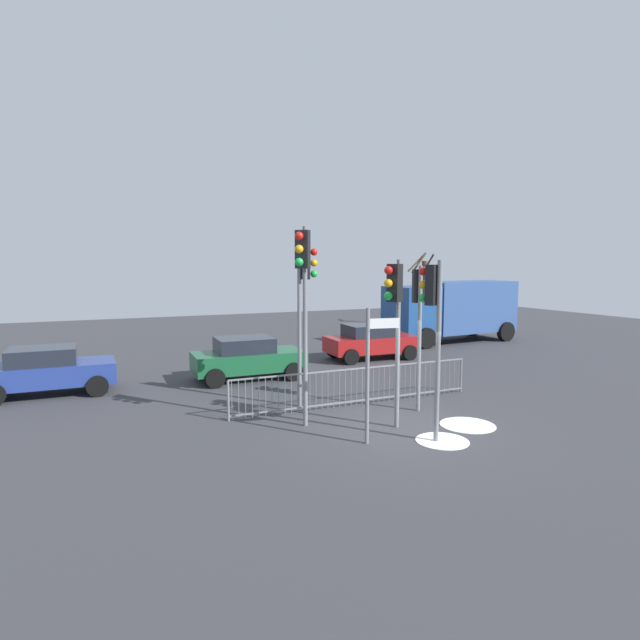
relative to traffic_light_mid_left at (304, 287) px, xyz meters
The scene contains 15 objects.
ground_plane 4.57m from the traffic_light_mid_left, 63.42° to the right, with size 60.00×60.00×0.00m, color #38383D.
traffic_light_mid_left is the anchor object (origin of this frame).
traffic_light_rear_left 1.94m from the traffic_light_mid_left, 113.19° to the right, with size 0.46×0.48×4.89m.
traffic_light_rear_right 3.00m from the traffic_light_mid_left, 66.20° to the right, with size 0.54×0.38×4.10m.
traffic_light_foreground_left 3.15m from the traffic_light_mid_left, 29.72° to the right, with size 0.37×0.55×3.95m.
traffic_light_foreground_right 4.10m from the traffic_light_mid_left, 67.78° to the right, with size 0.38×0.54×4.08m.
direction_sign_post 3.79m from the traffic_light_mid_left, 87.36° to the right, with size 0.78×0.17×3.05m.
pedestrian_guard_railing 3.16m from the traffic_light_mid_left, 19.73° to the right, with size 7.48×0.09×1.07m.
car_blue_mid 8.44m from the traffic_light_mid_left, 146.73° to the left, with size 3.81×1.94×1.47m.
car_red_trailing 8.15m from the traffic_light_mid_left, 46.51° to the left, with size 3.86×2.05×1.47m.
car_green_near 4.77m from the traffic_light_mid_left, 97.26° to the left, with size 3.83×1.99×1.47m.
delivery_truck 14.30m from the traffic_light_mid_left, 35.36° to the left, with size 7.18×3.08×3.10m.
bare_tree_left 20.65m from the traffic_light_mid_left, 45.58° to the left, with size 1.55×1.30×4.77m.
snow_patch_kerb 5.48m from the traffic_light_mid_left, 66.47° to the right, with size 1.21×1.21×0.01m, color white.
snow_patch_island 5.59m from the traffic_light_mid_left, 47.39° to the right, with size 1.37×1.37×0.01m, color white.
Camera 1 is at (-6.81, -10.42, 4.00)m, focal length 29.02 mm.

